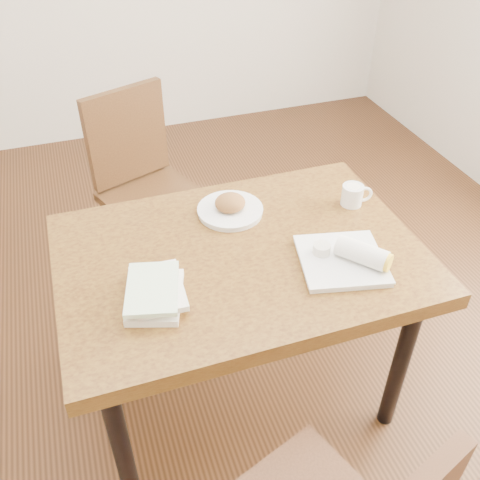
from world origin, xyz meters
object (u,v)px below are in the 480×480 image
object	(u,v)px
table	(240,270)
plate_burrito	(348,258)
chair_far	(144,178)
plate_scone	(230,208)
book_stack	(155,292)
coffee_mug	(353,195)

from	to	relation	value
table	plate_burrito	world-z (taller)	plate_burrito
chair_far	plate_scone	size ratio (longest dim) A/B	3.95
plate_burrito	book_stack	distance (m)	0.62
plate_scone	book_stack	distance (m)	0.50
chair_far	plate_scone	distance (m)	0.74
table	plate_scone	distance (m)	0.25
book_stack	plate_scone	bearing A→B (deg)	45.30
plate_burrito	book_stack	world-z (taller)	plate_burrito
plate_burrito	chair_far	bearing A→B (deg)	114.60
table	plate_burrito	xyz separation A→B (m)	(0.31, -0.17, 0.11)
table	plate_scone	bearing A→B (deg)	80.36
plate_burrito	book_stack	xyz separation A→B (m)	(-0.62, 0.04, 0.00)
coffee_mug	plate_burrito	bearing A→B (deg)	-120.66
table	plate_burrito	size ratio (longest dim) A/B	3.76
plate_scone	plate_burrito	distance (m)	0.48
coffee_mug	plate_burrito	xyz separation A→B (m)	(-0.18, -0.30, -0.01)
table	coffee_mug	bearing A→B (deg)	14.99
plate_burrito	book_stack	size ratio (longest dim) A/B	1.23
coffee_mug	book_stack	bearing A→B (deg)	-161.92
plate_scone	plate_burrito	world-z (taller)	plate_burrito
plate_burrito	plate_scone	bearing A→B (deg)	124.50
chair_far	book_stack	bearing A→B (deg)	-97.36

